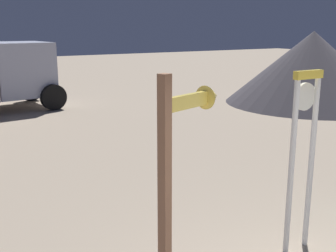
% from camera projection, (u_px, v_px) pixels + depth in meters
% --- Properties ---
extents(standing_clock, '(0.44, 0.10, 2.33)m').
position_uv_depth(standing_clock, '(303.00, 146.00, 5.18)').
color(standing_clock, silver).
rests_on(standing_clock, ground_plane).
extents(arrow_sign, '(0.93, 0.46, 2.42)m').
position_uv_depth(arrow_sign, '(183.00, 152.00, 4.20)').
color(arrow_sign, '#996A4D').
rests_on(arrow_sign, ground_plane).
extents(dome_tent, '(6.33, 6.33, 2.70)m').
position_uv_depth(dome_tent, '(311.00, 68.00, 15.69)').
color(dome_tent, '#484449').
rests_on(dome_tent, ground_plane).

